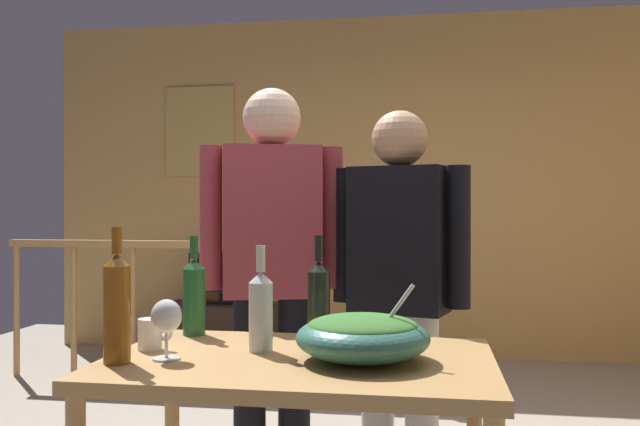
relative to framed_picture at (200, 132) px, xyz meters
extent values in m
cube|color=tan|center=(1.59, 0.06, -0.48)|extent=(5.69, 0.10, 2.78)
cube|color=tan|center=(0.00, 0.00, 0.00)|extent=(0.60, 0.03, 0.76)
cylinder|color=#B2844C|center=(-1.01, -1.07, -1.40)|extent=(0.04, 0.04, 0.93)
cylinder|color=#B2844C|center=(-0.57, -1.07, -1.40)|extent=(0.04, 0.04, 0.93)
cylinder|color=#B2844C|center=(-0.12, -1.07, -1.40)|extent=(0.04, 0.04, 0.93)
cylinder|color=#B2844C|center=(0.32, -1.07, -1.40)|extent=(0.04, 0.04, 0.93)
cylinder|color=#B2844C|center=(0.77, -1.07, -1.40)|extent=(0.04, 0.04, 0.93)
cylinder|color=#B2844C|center=(1.21, -1.07, -1.40)|extent=(0.04, 0.04, 0.93)
cylinder|color=#B2844C|center=(1.66, -1.07, -1.40)|extent=(0.04, 0.04, 0.93)
cube|color=#B2844C|center=(0.32, -1.07, -0.91)|extent=(2.75, 0.07, 0.05)
cube|color=#B2844C|center=(1.66, -1.07, -1.35)|extent=(0.10, 0.10, 1.03)
cube|color=#38281E|center=(0.27, -0.29, -1.65)|extent=(0.90, 0.40, 0.44)
cube|color=black|center=(0.27, -0.29, -1.42)|extent=(0.20, 0.12, 0.02)
cylinder|color=black|center=(0.27, -0.29, -1.37)|extent=(0.03, 0.03, 0.08)
cube|color=black|center=(0.27, -0.32, -1.17)|extent=(0.50, 0.06, 0.31)
cube|color=black|center=(0.27, -0.35, -1.17)|extent=(0.46, 0.01, 0.28)
cube|color=#B2844C|center=(1.56, -3.60, -1.11)|extent=(1.11, 0.73, 0.04)
ellipsoid|color=#337060|center=(1.74, -3.63, -1.03)|extent=(0.38, 0.38, 0.13)
ellipsoid|color=#38702D|center=(1.74, -3.63, -0.99)|extent=(0.31, 0.31, 0.06)
cylinder|color=silver|center=(1.82, -3.63, -0.97)|extent=(0.14, 0.01, 0.19)
cylinder|color=silver|center=(1.19, -3.70, -1.09)|extent=(0.08, 0.08, 0.01)
cylinder|color=silver|center=(1.19, -3.70, -1.05)|extent=(0.01, 0.01, 0.08)
ellipsoid|color=silver|center=(1.19, -3.70, -0.97)|extent=(0.09, 0.09, 0.10)
cylinder|color=brown|center=(1.07, -3.76, -0.96)|extent=(0.07, 0.07, 0.27)
cone|color=brown|center=(1.07, -3.76, -0.80)|extent=(0.07, 0.07, 0.03)
cylinder|color=brown|center=(1.07, -3.76, -0.75)|extent=(0.03, 0.03, 0.08)
cylinder|color=black|center=(1.57, -3.34, -0.98)|extent=(0.07, 0.07, 0.22)
cone|color=black|center=(1.57, -3.34, -0.85)|extent=(0.07, 0.07, 0.03)
cylinder|color=black|center=(1.57, -3.34, -0.79)|extent=(0.03, 0.03, 0.09)
cylinder|color=#1E5628|center=(1.14, -3.33, -0.98)|extent=(0.08, 0.08, 0.22)
cone|color=#1E5628|center=(1.14, -3.33, -0.85)|extent=(0.08, 0.08, 0.03)
cylinder|color=#1E5628|center=(1.14, -3.33, -0.79)|extent=(0.03, 0.03, 0.08)
cylinder|color=silver|center=(1.43, -3.55, -0.99)|extent=(0.07, 0.07, 0.21)
cone|color=silver|center=(1.43, -3.55, -0.87)|extent=(0.07, 0.07, 0.03)
cylinder|color=silver|center=(1.43, -3.55, -0.81)|extent=(0.03, 0.03, 0.08)
cylinder|color=white|center=(1.09, -3.58, -1.04)|extent=(0.07, 0.07, 0.09)
torus|color=white|center=(1.14, -3.58, -1.04)|extent=(0.05, 0.01, 0.05)
cylinder|color=black|center=(1.39, -2.83, -1.44)|extent=(0.13, 0.13, 0.85)
cylinder|color=black|center=(1.21, -2.88, -1.44)|extent=(0.13, 0.13, 0.85)
cube|color=#9E3842|center=(1.30, -2.86, -0.71)|extent=(0.43, 0.32, 0.60)
cylinder|color=#9E3842|center=(1.53, -2.79, -0.70)|extent=(0.09, 0.09, 0.57)
cylinder|color=#9E3842|center=(1.07, -2.93, -0.70)|extent=(0.09, 0.09, 0.57)
sphere|color=beige|center=(1.30, -2.86, -0.29)|extent=(0.23, 0.23, 0.23)
cylinder|color=beige|center=(1.90, -2.88, -1.47)|extent=(0.13, 0.13, 0.80)
cylinder|color=beige|center=(1.73, -2.83, -1.47)|extent=(0.13, 0.13, 0.80)
cube|color=black|center=(1.81, -2.86, -0.78)|extent=(0.41, 0.31, 0.57)
cylinder|color=black|center=(2.04, -2.92, -0.77)|extent=(0.09, 0.09, 0.54)
cylinder|color=black|center=(1.59, -2.80, -0.77)|extent=(0.09, 0.09, 0.54)
sphere|color=tan|center=(1.81, -2.86, -0.39)|extent=(0.22, 0.22, 0.22)
camera|label=1|loc=(1.92, -5.50, -0.66)|focal=37.73mm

